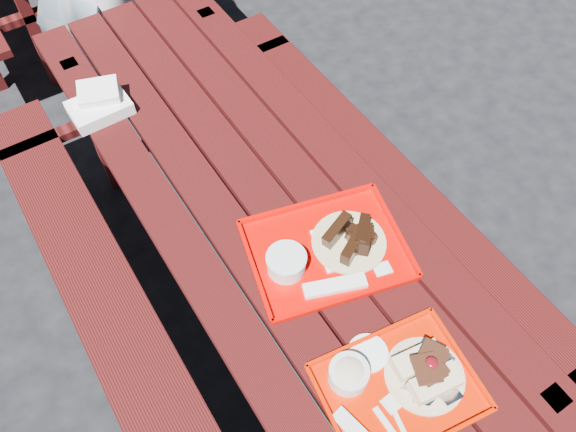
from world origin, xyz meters
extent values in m
plane|color=black|center=(0.00, 0.00, 0.00)|extent=(60.00, 60.00, 0.00)
cube|color=#400C0C|center=(-0.30, 0.00, 0.73)|extent=(0.14, 2.40, 0.04)
cube|color=#400C0C|center=(-0.15, 0.00, 0.73)|extent=(0.14, 2.40, 0.04)
cube|color=#400C0C|center=(0.00, 0.00, 0.73)|extent=(0.14, 2.40, 0.04)
cube|color=#400C0C|center=(0.15, 0.00, 0.73)|extent=(0.14, 2.40, 0.04)
cube|color=#400C0C|center=(0.30, 0.00, 0.73)|extent=(0.14, 2.40, 0.04)
cube|color=#400C0C|center=(-0.58, 0.00, 0.43)|extent=(0.25, 2.40, 0.04)
cube|color=#400C0C|center=(-0.58, 0.84, 0.21)|extent=(0.06, 0.06, 0.42)
cube|color=#400C0C|center=(0.58, 0.00, 0.43)|extent=(0.25, 2.40, 0.04)
cube|color=#400C0C|center=(0.58, -0.84, 0.21)|extent=(0.06, 0.06, 0.42)
cube|color=#400C0C|center=(0.58, 0.84, 0.21)|extent=(0.06, 0.06, 0.42)
cube|color=#400C0C|center=(-0.30, 0.96, 0.38)|extent=(0.06, 0.06, 0.75)
cube|color=#400C0C|center=(0.30, 0.96, 0.38)|extent=(0.06, 0.06, 0.75)
cube|color=#400C0C|center=(0.00, 0.96, 0.43)|extent=(1.40, 0.06, 0.04)
cube|color=#400C0C|center=(-0.30, 1.84, 0.38)|extent=(0.06, 0.06, 0.75)
cube|color=red|center=(-0.03, -0.72, 0.76)|extent=(0.42, 0.35, 0.01)
cube|color=red|center=(-0.01, -0.58, 0.77)|extent=(0.38, 0.06, 0.02)
cube|color=red|center=(0.16, -0.75, 0.77)|extent=(0.05, 0.30, 0.02)
cube|color=red|center=(-0.22, -0.70, 0.77)|extent=(0.05, 0.30, 0.02)
cylinder|color=tan|center=(0.05, -0.73, 0.76)|extent=(0.21, 0.21, 0.01)
cube|color=beige|center=(0.05, -0.77, 0.79)|extent=(0.14, 0.08, 0.04)
cube|color=beige|center=(0.05, -0.70, 0.79)|extent=(0.14, 0.08, 0.04)
ellipsoid|color=#56090F|center=(0.05, -0.73, 0.87)|extent=(0.03, 0.03, 0.01)
cylinder|color=silver|center=(-0.12, -0.63, 0.79)|extent=(0.11, 0.11, 0.05)
ellipsoid|color=beige|center=(-0.12, -0.63, 0.80)|extent=(0.09, 0.09, 0.04)
cylinder|color=white|center=(-0.04, -0.61, 0.76)|extent=(0.11, 0.11, 0.01)
cube|color=silver|center=(-0.11, -0.80, 0.76)|extent=(0.02, 0.14, 0.01)
cube|color=silver|center=(-0.09, -0.81, 0.76)|extent=(0.04, 0.15, 0.00)
cube|color=silver|center=(-0.07, -0.74, 0.76)|extent=(0.05, 0.05, 0.00)
cube|color=#DE0400|center=(0.05, -0.28, 0.76)|extent=(0.52, 0.45, 0.01)
cube|color=#DE0400|center=(0.09, -0.11, 0.77)|extent=(0.44, 0.12, 0.02)
cube|color=#DE0400|center=(0.01, -0.45, 0.77)|extent=(0.44, 0.12, 0.02)
cube|color=#DE0400|center=(0.27, -0.34, 0.77)|extent=(0.10, 0.34, 0.02)
cube|color=#DE0400|center=(-0.17, -0.23, 0.77)|extent=(0.10, 0.34, 0.02)
cube|color=silver|center=(0.10, -0.30, 0.77)|extent=(0.19, 0.19, 0.01)
cylinder|color=tan|center=(0.12, -0.30, 0.77)|extent=(0.22, 0.22, 0.01)
cylinder|color=silver|center=(-0.08, -0.27, 0.79)|extent=(0.11, 0.11, 0.06)
cylinder|color=silver|center=(-0.08, -0.27, 0.82)|extent=(0.12, 0.12, 0.01)
cube|color=white|center=(0.00, -0.40, 0.77)|extent=(0.19, 0.11, 0.02)
cube|color=silver|center=(0.15, -0.43, 0.76)|extent=(0.06, 0.05, 0.00)
cube|color=white|center=(-0.29, 0.64, 0.77)|extent=(0.21, 0.16, 0.05)
cube|color=white|center=(-0.28, 0.67, 0.82)|extent=(0.17, 0.15, 0.04)
camera|label=1|loc=(-0.52, -0.96, 2.20)|focal=35.00mm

